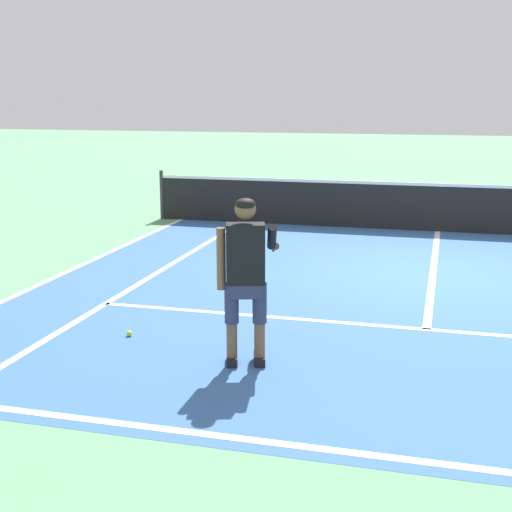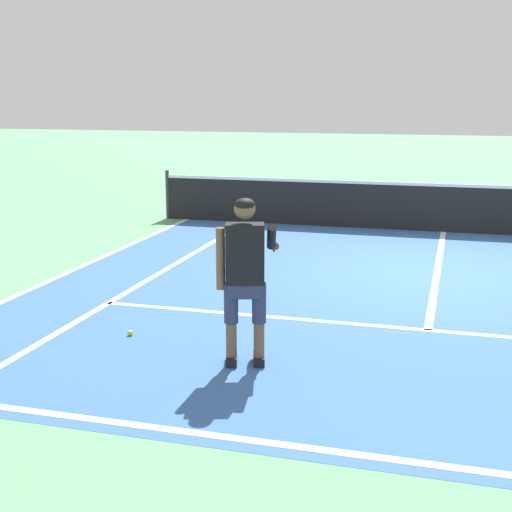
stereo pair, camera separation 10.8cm
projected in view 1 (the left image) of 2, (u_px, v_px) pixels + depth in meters
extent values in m
plane|color=#609E70|center=(433.00, 274.00, 11.00)|extent=(80.00, 80.00, 0.00)
cube|color=#3866A8|center=(431.00, 294.00, 9.91)|extent=(10.98, 9.99, 0.00)
cube|color=white|center=(412.00, 460.00, 5.40)|extent=(10.98, 0.10, 0.01)
cube|color=white|center=(427.00, 329.00, 8.40)|extent=(8.23, 0.10, 0.01)
cube|color=white|center=(434.00, 267.00, 11.42)|extent=(0.10, 6.40, 0.01)
cube|color=white|center=(154.00, 275.00, 10.96)|extent=(0.10, 9.59, 0.01)
cube|color=white|center=(73.00, 269.00, 11.30)|extent=(0.10, 9.59, 0.01)
cylinder|color=#333338|center=(162.00, 195.00, 15.82)|extent=(0.08, 0.08, 1.07)
cube|color=black|center=(439.00, 209.00, 14.33)|extent=(11.84, 0.02, 0.91)
cube|color=white|center=(440.00, 185.00, 14.23)|extent=(11.84, 0.03, 0.06)
cube|color=black|center=(232.00, 359.00, 7.34)|extent=(0.19, 0.30, 0.09)
cube|color=black|center=(259.00, 359.00, 7.35)|extent=(0.19, 0.30, 0.09)
cylinder|color=brown|center=(232.00, 340.00, 7.25)|extent=(0.11, 0.11, 0.36)
cylinder|color=#2D3351|center=(232.00, 303.00, 7.16)|extent=(0.14, 0.14, 0.41)
cylinder|color=brown|center=(260.00, 339.00, 7.26)|extent=(0.11, 0.11, 0.36)
cylinder|color=#2D3351|center=(260.00, 303.00, 7.17)|extent=(0.14, 0.14, 0.41)
cube|color=#2D3351|center=(246.00, 287.00, 7.13)|extent=(0.38, 0.29, 0.20)
cube|color=black|center=(245.00, 254.00, 7.06)|extent=(0.43, 0.32, 0.60)
cylinder|color=brown|center=(221.00, 259.00, 7.06)|extent=(0.09, 0.09, 0.62)
cylinder|color=black|center=(272.00, 237.00, 7.12)|extent=(0.16, 0.28, 0.29)
cylinder|color=brown|center=(275.00, 246.00, 7.36)|extent=(0.16, 0.30, 0.14)
sphere|color=brown|center=(245.00, 209.00, 6.97)|extent=(0.21, 0.21, 0.21)
ellipsoid|color=black|center=(245.00, 204.00, 6.94)|extent=(0.25, 0.25, 0.12)
cylinder|color=#232326|center=(275.00, 245.00, 7.58)|extent=(0.09, 0.20, 0.03)
cylinder|color=black|center=(274.00, 242.00, 7.73)|extent=(0.05, 0.10, 0.02)
torus|color=black|center=(273.00, 239.00, 7.91)|extent=(0.11, 0.29, 0.30)
cylinder|color=silver|center=(273.00, 239.00, 7.91)|extent=(0.08, 0.24, 0.25)
sphere|color=#CCE02D|center=(129.00, 334.00, 8.17)|extent=(0.07, 0.07, 0.07)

